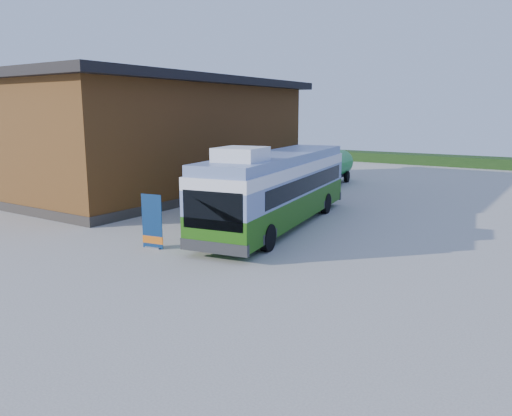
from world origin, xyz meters
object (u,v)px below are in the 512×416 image
Objects in this scene: bus at (278,186)px; banner at (152,226)px; picnic_table at (203,218)px; slurry_tanker at (333,165)px; person_a at (207,190)px; person_b at (247,184)px.

bus reaches higher than banner.
slurry_tanker is (-1.38, 16.87, 0.85)m from picnic_table.
slurry_tanker is at bearing 95.47° from bus.
person_a is (-4.23, 8.65, -0.04)m from banner.
picnic_table is at bearing -93.72° from slurry_tanker.
banner reaches higher than person_b.
banner reaches higher than person_a.
bus reaches higher than picnic_table.
bus is 3.79m from picnic_table.
person_b is at bearing -107.34° from slurry_tanker.
person_a is 2.79m from person_b.
bus is 2.03× the size of slurry_tanker.
picnic_table is 16.94m from slurry_tanker.
person_b is (-2.84, 7.62, 0.41)m from picnic_table.
banner is 11.72m from person_b.
person_b is at bearing 126.52° from bus.
banner is at bearing 60.56° from person_b.
bus reaches higher than slurry_tanker.
bus is 7.74× the size of person_a.
bus is 6.87m from person_a.
picnic_table is at bearing -144.66° from bus.
slurry_tanker is (-1.81, 20.50, 0.50)m from banner.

